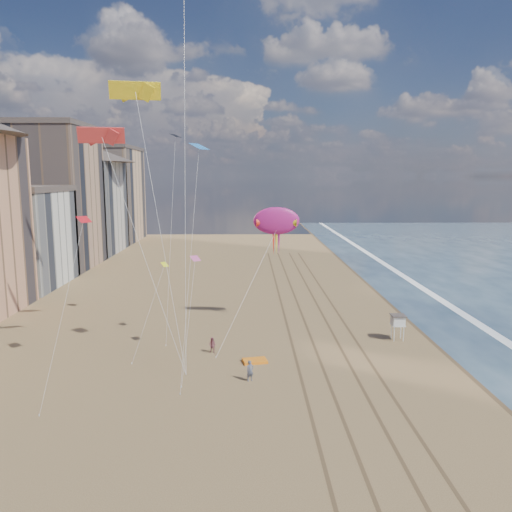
{
  "coord_description": "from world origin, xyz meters",
  "views": [
    {
      "loc": [
        -6.1,
        -30.53,
        18.53
      ],
      "look_at": [
        -5.18,
        26.0,
        9.5
      ],
      "focal_mm": 35.0,
      "sensor_mm": 36.0,
      "label": 1
    }
  ],
  "objects_px": {
    "lifeguard_stand": "(398,321)",
    "kite_flyer_a": "(250,371)",
    "show_kite": "(276,221)",
    "kite_flyer_b": "(212,345)",
    "grounded_kite": "(255,361)"
  },
  "relations": [
    {
      "from": "grounded_kite",
      "to": "kite_flyer_b",
      "type": "relative_size",
      "value": 1.42
    },
    {
      "from": "show_kite",
      "to": "kite_flyer_b",
      "type": "xyz_separation_m",
      "value": [
        -7.36,
        -11.54,
        -12.15
      ]
    },
    {
      "from": "kite_flyer_a",
      "to": "kite_flyer_b",
      "type": "relative_size",
      "value": 1.14
    },
    {
      "from": "grounded_kite",
      "to": "kite_flyer_a",
      "type": "distance_m",
      "value": 4.76
    },
    {
      "from": "lifeguard_stand",
      "to": "show_kite",
      "type": "relative_size",
      "value": 0.15
    },
    {
      "from": "grounded_kite",
      "to": "show_kite",
      "type": "bearing_deg",
      "value": 66.94
    },
    {
      "from": "show_kite",
      "to": "kite_flyer_a",
      "type": "xyz_separation_m",
      "value": [
        -3.41,
        -18.94,
        -12.03
      ]
    },
    {
      "from": "show_kite",
      "to": "lifeguard_stand",
      "type": "bearing_deg",
      "value": -29.03
    },
    {
      "from": "show_kite",
      "to": "kite_flyer_b",
      "type": "height_order",
      "value": "show_kite"
    },
    {
      "from": "lifeguard_stand",
      "to": "grounded_kite",
      "type": "bearing_deg",
      "value": -157.66
    },
    {
      "from": "show_kite",
      "to": "kite_flyer_b",
      "type": "relative_size",
      "value": 11.19
    },
    {
      "from": "kite_flyer_b",
      "to": "kite_flyer_a",
      "type": "bearing_deg",
      "value": -44.03
    },
    {
      "from": "lifeguard_stand",
      "to": "grounded_kite",
      "type": "xyz_separation_m",
      "value": [
        -16.46,
        -6.77,
        -2.12
      ]
    },
    {
      "from": "kite_flyer_a",
      "to": "kite_flyer_b",
      "type": "bearing_deg",
      "value": 88.79
    },
    {
      "from": "lifeguard_stand",
      "to": "kite_flyer_a",
      "type": "distance_m",
      "value": 20.49
    }
  ]
}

